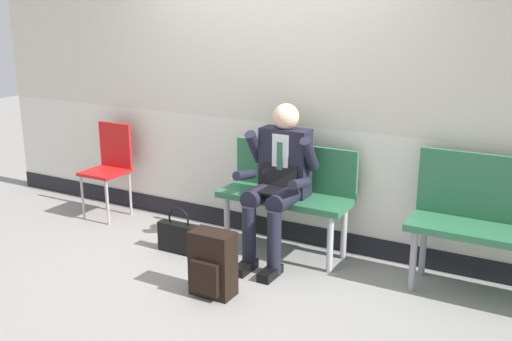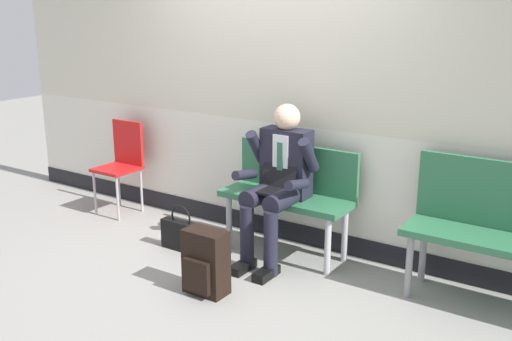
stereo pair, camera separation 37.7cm
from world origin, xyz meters
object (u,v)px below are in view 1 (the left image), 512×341
Objects in this scene: backpack at (212,264)px; handbag at (179,237)px; bench_with_person at (289,189)px; person_seated at (278,179)px; folding_chair at (110,161)px.

backpack is 1.20× the size of handbag.
bench_with_person is 2.75× the size of handbag.
bench_with_person is 1.03m from backpack.
person_seated reaches higher than folding_chair.
person_seated reaches higher than backpack.
person_seated is 1.92m from folding_chair.
person_seated is (0.00, -0.20, 0.14)m from bench_with_person.
bench_with_person is at bearing 31.55° from handbag.
bench_with_person is 0.86× the size of person_seated.
handbag is at bearing -21.43° from folding_chair.
person_seated is at bearing -90.00° from bench_with_person.
backpack is (-0.12, -0.78, -0.45)m from person_seated.
handbag is (-0.78, -0.48, -0.41)m from bench_with_person.
handbag is at bearing 142.84° from backpack.
bench_with_person is at bearing 90.00° from person_seated.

